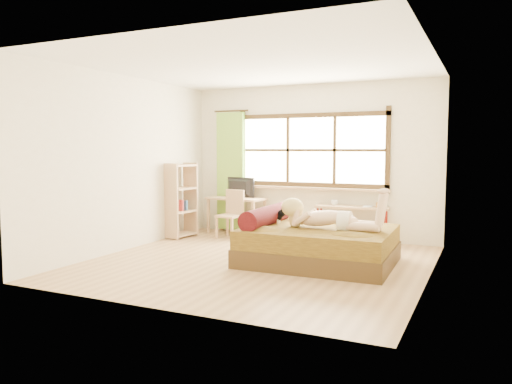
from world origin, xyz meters
The scene contains 18 objects.
floor centered at (0.00, 0.00, 0.00)m, with size 4.50×4.50×0.00m, color #9E754C.
ceiling centered at (0.00, 0.00, 2.70)m, with size 4.50×4.50×0.00m, color white.
wall_back centered at (0.00, 2.25, 1.35)m, with size 4.50×4.50×0.00m, color silver.
wall_front centered at (0.00, -2.25, 1.35)m, with size 4.50×4.50×0.00m, color silver.
wall_left centered at (-2.25, 0.00, 1.35)m, with size 4.50×4.50×0.00m, color silver.
wall_right centered at (2.25, 0.00, 1.35)m, with size 4.50×4.50×0.00m, color silver.
window centered at (0.00, 2.22, 1.51)m, with size 2.80×0.16×1.46m.
curtain centered at (-1.55, 2.13, 1.15)m, with size 0.55×0.10×2.20m, color #478624.
bed centered at (0.73, 0.31, 0.27)m, with size 2.03×1.64×0.76m.
woman centered at (0.93, 0.26, 0.80)m, with size 1.39×0.40×0.60m, color #DAAE8D, non-canonical shape.
kitten centered at (0.06, 0.41, 0.62)m, with size 0.30×0.12×0.24m, color black, non-canonical shape.
desk centered at (-1.35, 1.95, 0.59)m, with size 1.14×0.62×0.68m.
monitor centered at (-1.35, 2.00, 0.86)m, with size 0.64×0.08×0.37m, color black.
chair centered at (-1.24, 1.58, 0.47)m, with size 0.42×0.42×0.85m.
pipe_shelf centered at (0.80, 2.07, 0.45)m, with size 1.24×0.38×0.69m.
cup centered at (0.49, 2.07, 0.66)m, with size 0.11×0.11×0.09m, color gray.
book centered at (0.99, 2.07, 0.62)m, with size 0.15×0.21×0.02m, color gray.
bookshelf centered at (-2.08, 1.23, 0.67)m, with size 0.39×0.61×1.31m.
Camera 1 is at (2.87, -6.18, 1.58)m, focal length 35.00 mm.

